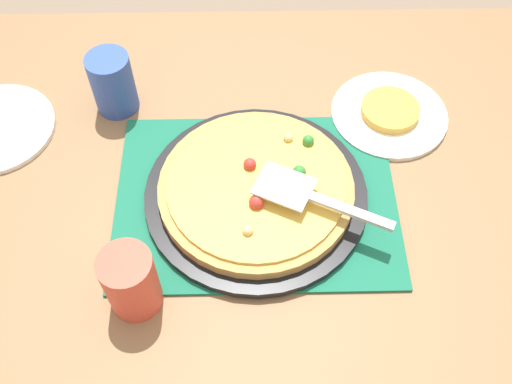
% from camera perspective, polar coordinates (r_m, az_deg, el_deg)
% --- Properties ---
extents(ground_plane, '(8.00, 8.00, 0.00)m').
position_cam_1_polar(ground_plane, '(1.68, 0.00, -15.03)').
color(ground_plane, '#84705B').
extents(dining_table, '(1.40, 1.00, 0.75)m').
position_cam_1_polar(dining_table, '(1.10, 0.00, -3.82)').
color(dining_table, olive).
rests_on(dining_table, ground_plane).
extents(placemat, '(0.48, 0.36, 0.01)m').
position_cam_1_polar(placemat, '(1.01, 0.00, -0.55)').
color(placemat, '#196B4C').
rests_on(placemat, dining_table).
extents(pizza_pan, '(0.38, 0.38, 0.01)m').
position_cam_1_polar(pizza_pan, '(1.00, 0.00, -0.23)').
color(pizza_pan, black).
rests_on(pizza_pan, placemat).
extents(pizza, '(0.33, 0.33, 0.04)m').
position_cam_1_polar(pizza, '(0.98, 0.04, 0.44)').
color(pizza, tan).
rests_on(pizza, pizza_pan).
extents(plate_far_right, '(0.22, 0.22, 0.01)m').
position_cam_1_polar(plate_far_right, '(1.15, 12.84, 7.38)').
color(plate_far_right, white).
rests_on(plate_far_right, dining_table).
extents(served_slice_right, '(0.11, 0.11, 0.02)m').
position_cam_1_polar(served_slice_right, '(1.14, 12.96, 7.82)').
color(served_slice_right, gold).
rests_on(served_slice_right, plate_far_right).
extents(cup_far, '(0.08, 0.08, 0.12)m').
position_cam_1_polar(cup_far, '(1.13, -13.80, 10.27)').
color(cup_far, '#3351AD').
rests_on(cup_far, dining_table).
extents(cup_corner, '(0.08, 0.08, 0.12)m').
position_cam_1_polar(cup_corner, '(0.88, -12.11, -8.55)').
color(cup_corner, '#E04C38').
rests_on(cup_corner, dining_table).
extents(pizza_server, '(0.23, 0.14, 0.01)m').
position_cam_1_polar(pizza_server, '(0.94, 5.45, -0.44)').
color(pizza_server, silver).
rests_on(pizza_server, pizza).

